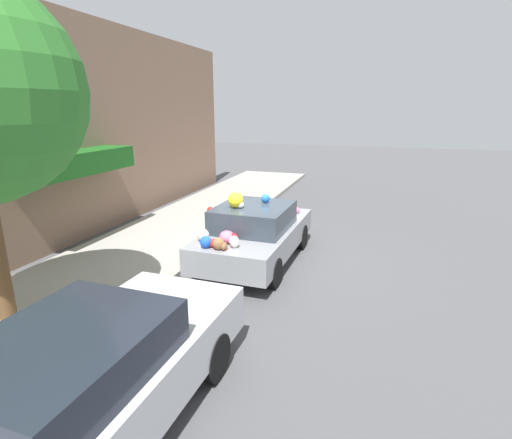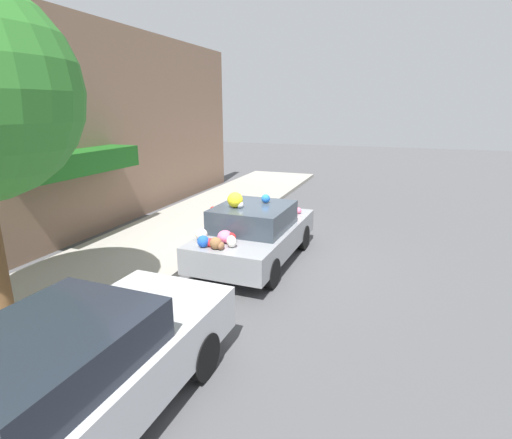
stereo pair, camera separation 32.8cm
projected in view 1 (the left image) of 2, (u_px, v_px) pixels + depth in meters
The scene contains 6 objects.
ground_plane at pixel (250, 260), 9.42m from camera, with size 60.00×60.00×0.00m, color #4C4C4F.
sidewalk_curb at pixel (151, 246), 10.21m from camera, with size 24.00×3.20×0.14m.
building_facade at pixel (66, 133), 10.09m from camera, with size 18.00×1.20×5.81m.
fire_hydrant at pixel (211, 219), 11.05m from camera, with size 0.20×0.20×0.70m.
art_car at pixel (255, 232), 9.14m from camera, with size 3.96×1.87×1.71m.
parked_car_plain at pixel (82, 387), 4.06m from camera, with size 4.61×1.86×1.44m.
Camera 1 is at (-8.33, -2.85, 3.49)m, focal length 28.00 mm.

